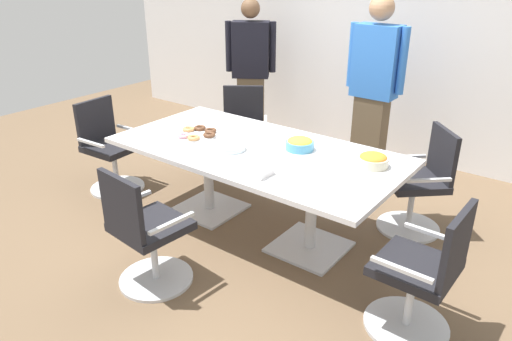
# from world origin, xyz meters

# --- Properties ---
(ground_plane) EXTENTS (10.00, 10.00, 0.01)m
(ground_plane) POSITION_xyz_m (0.00, 0.00, -0.01)
(ground_plane) COLOR brown
(back_wall) EXTENTS (8.00, 0.10, 2.80)m
(back_wall) POSITION_xyz_m (0.00, 2.40, 1.40)
(back_wall) COLOR white
(back_wall) RESTS_ON ground
(conference_table) EXTENTS (2.40, 1.20, 0.75)m
(conference_table) POSITION_xyz_m (0.00, 0.00, 0.63)
(conference_table) COLOR silver
(conference_table) RESTS_ON ground
(office_chair_0) EXTENTS (0.59, 0.59, 0.91)m
(office_chair_0) POSITION_xyz_m (-0.14, -1.10, 0.41)
(office_chair_0) COLOR silver
(office_chair_0) RESTS_ON ground
(office_chair_1) EXTENTS (0.55, 0.55, 0.91)m
(office_chair_1) POSITION_xyz_m (1.58, -0.40, 0.41)
(office_chair_1) COLOR silver
(office_chair_1) RESTS_ON ground
(office_chair_2) EXTENTS (0.76, 0.76, 0.91)m
(office_chair_2) POSITION_xyz_m (1.11, 0.83, 0.41)
(office_chair_2) COLOR silver
(office_chair_2) RESTS_ON ground
(office_chair_3) EXTENTS (0.75, 0.75, 0.91)m
(office_chair_3) POSITION_xyz_m (-0.89, 0.94, 0.41)
(office_chair_3) COLOR silver
(office_chair_3) RESTS_ON ground
(office_chair_4) EXTENTS (0.57, 0.57, 0.91)m
(office_chair_4) POSITION_xyz_m (-1.66, -0.25, 0.41)
(office_chair_4) COLOR silver
(office_chair_4) RESTS_ON ground
(person_standing_0) EXTENTS (0.56, 0.42, 1.75)m
(person_standing_0) POSITION_xyz_m (-1.38, 1.71, 0.91)
(person_standing_0) COLOR brown
(person_standing_0) RESTS_ON ground
(person_standing_1) EXTENTS (0.61, 0.24, 1.87)m
(person_standing_1) POSITION_xyz_m (0.30, 1.57, 0.99)
(person_standing_1) COLOR brown
(person_standing_1) RESTS_ON ground
(snack_bowl_chips_yellow) EXTENTS (0.23, 0.23, 0.10)m
(snack_bowl_chips_yellow) POSITION_xyz_m (0.30, 0.19, 0.80)
(snack_bowl_chips_yellow) COLOR #4C9EC6
(snack_bowl_chips_yellow) RESTS_ON conference_table
(snack_bowl_chips_orange) EXTENTS (0.23, 0.23, 0.10)m
(snack_bowl_chips_orange) POSITION_xyz_m (0.92, 0.24, 0.80)
(snack_bowl_chips_orange) COLOR beige
(snack_bowl_chips_orange) RESTS_ON conference_table
(donut_platter) EXTENTS (0.36, 0.35, 0.04)m
(donut_platter) POSITION_xyz_m (-0.59, -0.07, 0.77)
(donut_platter) COLOR white
(donut_platter) RESTS_ON conference_table
(plate_stack) EXTENTS (0.24, 0.24, 0.05)m
(plate_stack) POSITION_xyz_m (-0.14, -0.15, 0.77)
(plate_stack) COLOR white
(plate_stack) RESTS_ON conference_table
(napkin_pile) EXTENTS (0.16, 0.16, 0.08)m
(napkin_pile) POSITION_xyz_m (0.33, -0.40, 0.79)
(napkin_pile) COLOR white
(napkin_pile) RESTS_ON conference_table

